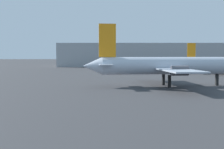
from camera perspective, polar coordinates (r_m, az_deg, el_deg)
airplane_on_taxiway at (r=52.07m, az=11.37°, el=1.66°), size 31.13×24.65×10.53m
airplane_distant at (r=88.39m, az=20.47°, el=1.73°), size 24.31×23.04×8.57m
terminal_building at (r=138.87m, az=8.31°, el=3.73°), size 85.79×27.82×10.04m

